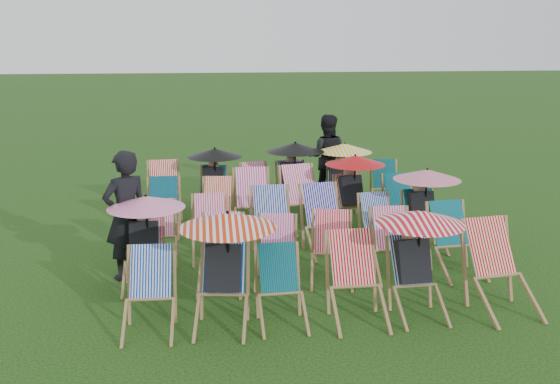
{
  "coord_description": "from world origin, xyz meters",
  "views": [
    {
      "loc": [
        -1.32,
        -8.71,
        3.13
      ],
      "look_at": [
        -0.19,
        0.22,
        0.9
      ],
      "focal_mm": 40.0,
      "sensor_mm": 36.0,
      "label": 1
    }
  ],
  "objects": [
    {
      "name": "deckchair_10",
      "position": [
        1.2,
        -1.06,
        0.44
      ],
      "size": [
        0.62,
        0.84,
        0.88
      ],
      "rotation": [
        0.0,
        0.0,
        -0.05
      ],
      "color": "olive",
      "rests_on": "ground"
    },
    {
      "name": "deckchair_13",
      "position": [
        -1.23,
        -0.02,
        0.44
      ],
      "size": [
        0.58,
        0.81,
        0.88
      ],
      "rotation": [
        0.0,
        0.0,
        -0.0
      ],
      "color": "olive",
      "rests_on": "ground"
    },
    {
      "name": "deckchair_1",
      "position": [
        -1.12,
        -2.24,
        0.67
      ],
      "size": [
        1.08,
        1.14,
        1.28
      ],
      "rotation": [
        0.0,
        0.0,
        -0.15
      ],
      "color": "olive",
      "rests_on": "ground"
    },
    {
      "name": "person_left",
      "position": [
        -2.34,
        -0.65,
        0.87
      ],
      "size": [
        0.76,
        0.7,
        1.73
      ],
      "primitive_type": "imported",
      "rotation": [
        0.0,
        0.0,
        3.73
      ],
      "color": "black",
      "rests_on": "ground"
    },
    {
      "name": "deckchair_21",
      "position": [
        0.36,
        1.26,
        0.51
      ],
      "size": [
        0.85,
        1.05,
        1.02
      ],
      "rotation": [
        0.0,
        0.0,
        0.2
      ],
      "color": "olive",
      "rests_on": "ground"
    },
    {
      "name": "deckchair_29",
      "position": [
        2.12,
        2.42,
        0.43
      ],
      "size": [
        0.64,
        0.84,
        0.85
      ],
      "rotation": [
        0.0,
        0.0,
        -0.1
      ],
      "color": "olive",
      "rests_on": "ground"
    },
    {
      "name": "deckchair_19",
      "position": [
        -1.11,
        1.2,
        0.43
      ],
      "size": [
        0.67,
        0.86,
        0.87
      ],
      "rotation": [
        0.0,
        0.0,
        -0.12
      ],
      "color": "olive",
      "rests_on": "ground"
    },
    {
      "name": "deckchair_23",
      "position": [
        2.02,
        1.13,
        0.43
      ],
      "size": [
        0.6,
        0.82,
        0.86
      ],
      "rotation": [
        0.0,
        0.0,
        0.04
      ],
      "color": "olive",
      "rests_on": "ground"
    },
    {
      "name": "deckchair_18",
      "position": [
        -1.99,
        1.21,
        0.44
      ],
      "size": [
        0.62,
        0.84,
        0.89
      ],
      "rotation": [
        0.0,
        0.0,
        -0.03
      ],
      "color": "olive",
      "rests_on": "ground"
    },
    {
      "name": "deckchair_2",
      "position": [
        -0.49,
        -2.28,
        0.42
      ],
      "size": [
        0.58,
        0.79,
        0.83
      ],
      "rotation": [
        0.0,
        0.0,
        0.03
      ],
      "color": "olive",
      "rests_on": "ground"
    },
    {
      "name": "deckchair_25",
      "position": [
        -1.15,
        2.39,
        0.63
      ],
      "size": [
        1.0,
        1.07,
        1.19
      ],
      "rotation": [
        0.0,
        0.0,
        -0.2
      ],
      "color": "olive",
      "rests_on": "ground"
    },
    {
      "name": "deckchair_22",
      "position": [
        1.21,
        1.28,
        0.64
      ],
      "size": [
        1.02,
        1.09,
        1.21
      ],
      "rotation": [
        0.0,
        0.0,
        0.12
      ],
      "color": "olive",
      "rests_on": "ground"
    },
    {
      "name": "deckchair_28",
      "position": [
        1.27,
        2.45,
        0.64
      ],
      "size": [
        1.02,
        1.08,
        1.22
      ],
      "rotation": [
        0.0,
        0.0,
        -0.12
      ],
      "color": "olive",
      "rests_on": "ground"
    },
    {
      "name": "person_rear",
      "position": [
        1.12,
        3.24,
        0.84
      ],
      "size": [
        0.94,
        0.8,
        1.68
      ],
      "primitive_type": "imported",
      "rotation": [
        0.0,
        0.0,
        2.91
      ],
      "color": "black",
      "rests_on": "ground"
    },
    {
      "name": "deckchair_3",
      "position": [
        0.37,
        -2.31,
        0.48
      ],
      "size": [
        0.64,
        0.89,
        0.96
      ],
      "rotation": [
        0.0,
        0.0,
        0.01
      ],
      "color": "olive",
      "rests_on": "ground"
    },
    {
      "name": "ground",
      "position": [
        0.0,
        0.0,
        0.0
      ],
      "size": [
        100.0,
        100.0,
        0.0
      ],
      "primitive_type": "plane",
      "color": "black",
      "rests_on": "ground"
    },
    {
      "name": "deckchair_12",
      "position": [
        -1.98,
        -0.02,
        0.41
      ],
      "size": [
        0.55,
        0.77,
        0.83
      ],
      "rotation": [
        0.0,
        0.0,
        0.01
      ],
      "color": "olive",
      "rests_on": "ground"
    },
    {
      "name": "deckchair_7",
      "position": [
        -1.12,
        -1.16,
        0.45
      ],
      "size": [
        0.7,
        0.9,
        0.9
      ],
      "rotation": [
        0.0,
        0.0,
        -0.13
      ],
      "color": "olive",
      "rests_on": "ground"
    },
    {
      "name": "deckchair_27",
      "position": [
        0.35,
        2.38,
        0.67
      ],
      "size": [
        1.06,
        1.12,
        1.26
      ],
      "rotation": [
        0.0,
        0.0,
        0.07
      ],
      "color": "olive",
      "rests_on": "ground"
    },
    {
      "name": "deckchair_16",
      "position": [
        1.3,
        -0.01,
        0.41
      ],
      "size": [
        0.6,
        0.79,
        0.82
      ],
      "rotation": [
        0.0,
        0.0,
        0.07
      ],
      "color": "olive",
      "rests_on": "ground"
    },
    {
      "name": "deckchair_5",
      "position": [
        2.1,
        -2.28,
        0.51
      ],
      "size": [
        0.79,
        1.02,
        1.02
      ],
      "rotation": [
        0.0,
        0.0,
        0.13
      ],
      "color": "olive",
      "rests_on": "ground"
    },
    {
      "name": "deckchair_0",
      "position": [
        -1.94,
        -2.3,
        0.44
      ],
      "size": [
        0.62,
        0.83,
        0.87
      ],
      "rotation": [
        0.0,
        0.0,
        -0.05
      ],
      "color": "olive",
      "rests_on": "ground"
    },
    {
      "name": "deckchair_11",
      "position": [
        2.07,
        -1.06,
        0.46
      ],
      "size": [
        0.69,
        0.91,
        0.93
      ],
      "rotation": [
        0.0,
        0.0,
        0.1
      ],
      "color": "olive",
      "rests_on": "ground"
    },
    {
      "name": "deckchair_6",
      "position": [
        -2.09,
        -0.98,
        0.62
      ],
      "size": [
        0.99,
        1.03,
        1.18
      ],
      "rotation": [
        0.0,
        0.0,
        -0.02
      ],
      "color": "olive",
      "rests_on": "ground"
    },
    {
      "name": "deckchair_8",
      "position": [
        -0.4,
        -1.07,
        0.42
      ],
      "size": [
        0.69,
        0.86,
        0.84
      ],
      "rotation": [
        0.0,
        0.0,
        -0.19
      ],
      "color": "olive",
      "rests_on": "ground"
    },
    {
      "name": "deckchair_9",
      "position": [
        0.33,
        -1.11,
        0.44
      ],
      "size": [
        0.72,
        0.9,
        0.88
      ],
      "rotation": [
        0.0,
        0.0,
        -0.18
      ],
      "color": "olive",
      "rests_on": "ground"
    },
    {
      "name": "deckchair_15",
      "position": [
        0.48,
        0.01,
        0.49
      ],
      "size": [
        0.75,
        0.97,
        0.98
      ],
      "rotation": [
        0.0,
        0.0,
        0.12
      ],
      "color": "olive",
      "rests_on": "ground"
    },
    {
      "name": "deckchair_4",
      "position": [
        1.1,
        -2.22,
        0.64
      ],
      "size": [
        1.03,
        1.08,
        1.22
      ],
      "rotation": [
        0.0,
        0.0,
        0.05
      ],
      "color": "olive",
      "rests_on": "ground"
    },
    {
      "name": "deckchair_14",
      "position": [
        -0.31,
        0.02,
        0.48
      ],
      "size": [
        0.66,
        0.91,
        0.96
      ],
      "rotation": [
        0.0,
        0.0,
        0.03
      ],
      "color": "olive",
      "rests_on": "ground"
    },
    {
      "name": "deckchair_26",
      "position": [
        -0.3,
        2.42,
        0.43
      ],
      "size": [
        0.72,
        0.89,
        0.87
      ],
      "rotation": [
        0.0,
        0.0,
        0.2
      ],
      "color": "olive",
      "rests_on": "ground"
    },
    {
      "name": "deckchair_17",
      "position": [
        2.0,
        0.04,
        0.64
      ],
      "size": [
        1.02,
        1.06,
        1.2
      ],
      "rotation": [
        0.0,
        0.0,
        0.02
      ],
      "color": "olive",
      "rests_on": "ground"
    },
    {
      "name": "deckchair_24",
      "position": [
        -2.02,
        2.35,
        0.47
      ],
      "size": [
        0.69,
        0.91,
        0.95
      ],
      "rotation": [
        0.0,
        0.0,
        0.07
      ],
      "color": "olive",
      "rests_on": "ground"
    },
    {
      "name": "deckchair_20",
      "position": [
        -0.51,
        1.18,
        0.5
      ],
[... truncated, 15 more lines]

